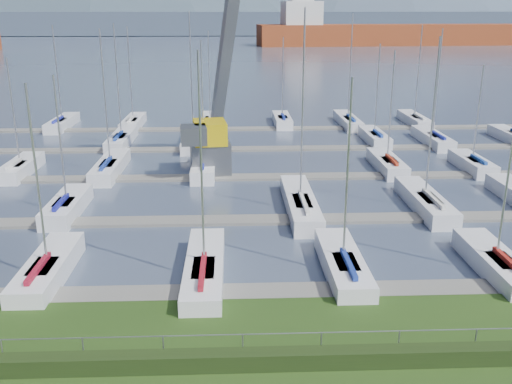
{
  "coord_description": "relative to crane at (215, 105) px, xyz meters",
  "views": [
    {
      "loc": [
        -1.26,
        -18.84,
        12.88
      ],
      "look_at": [
        0.0,
        12.0,
        3.0
      ],
      "focal_mm": 40.0,
      "sensor_mm": 36.0,
      "label": 1
    }
  ],
  "objects": [
    {
      "name": "sailboat_fleet",
      "position": [
        3.57,
        -0.59,
        0.1
      ],
      "size": [
        74.64,
        49.56,
        13.59
      ],
      "color": "maroon",
      "rests_on": "water"
    },
    {
      "name": "cargo_ship_mid",
      "position": [
        61.27,
        181.29,
        -1.86
      ],
      "size": [
        109.11,
        26.13,
        21.5
      ],
      "rotation": [
        0.0,
        0.0,
        0.08
      ],
      "color": "#8D3819",
      "rests_on": "water"
    },
    {
      "name": "crane",
      "position": [
        0.0,
        0.0,
        0.0
      ],
      "size": [
        6.22,
        13.22,
        22.35
      ],
      "rotation": [
        0.0,
        0.0,
        0.12
      ],
      "color": "#5A5D62",
      "rests_on": "water"
    },
    {
      "name": "foothill",
      "position": [
        2.72,
        301.36,
        0.67
      ],
      "size": [
        900.0,
        80.0,
        12.0
      ],
      "primitive_type": "cube",
      "color": "#435062",
      "rests_on": "water"
    },
    {
      "name": "fence",
      "position": [
        2.72,
        -28.64,
        -4.13
      ],
      "size": [
        80.0,
        0.04,
        0.04
      ],
      "primitive_type": "cylinder",
      "rotation": [
        0.0,
        1.57,
        0.0
      ],
      "color": "gray",
      "rests_on": "grass"
    },
    {
      "name": "water",
      "position": [
        2.72,
        231.36,
        -5.73
      ],
      "size": [
        800.0,
        540.0,
        0.2
      ],
      "primitive_type": "cube",
      "color": "#455065"
    },
    {
      "name": "docks",
      "position": [
        2.72,
        -2.64,
        -5.55
      ],
      "size": [
        90.0,
        41.6,
        0.25
      ],
      "color": "slate",
      "rests_on": "water"
    },
    {
      "name": "hedge",
      "position": [
        2.72,
        -29.04,
        -4.98
      ],
      "size": [
        80.0,
        0.7,
        0.7
      ],
      "primitive_type": "cube",
      "color": "#203112",
      "rests_on": "grass"
    }
  ]
}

